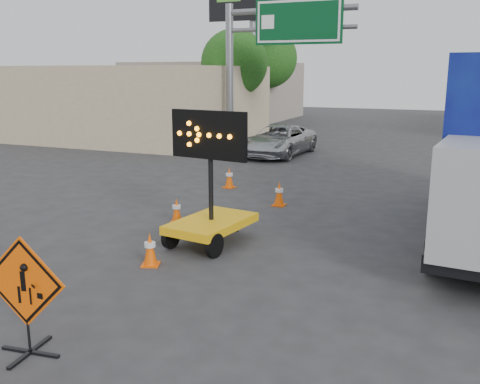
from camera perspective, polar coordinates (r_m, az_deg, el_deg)
The scene contains 14 objects.
ground at distance 8.13m, azimuth -11.63°, elevation -14.94°, with size 100.00×100.00×0.00m, color #2D2D30.
storefront_left_near at distance 31.68m, azimuth -12.21°, elevation 9.34°, with size 14.00×10.00×4.00m, color #C7B38F.
storefront_left_far at distance 44.27m, azimuth -2.68°, elevation 10.77°, with size 12.00×10.00×4.40m, color gray.
highway_gantry at distance 25.37m, azimuth 3.25°, elevation 15.76°, with size 6.18×0.38×6.90m.
billboard at distance 34.31m, azimuth 1.57°, elevation 18.82°, with size 6.10×0.54×9.85m.
tree_left_near at distance 30.42m, azimuth -0.60°, elevation 13.57°, with size 3.71×3.71×6.03m.
tree_left_far at distance 38.22m, azimuth 2.96°, elevation 14.04°, with size 4.10×4.10×6.66m.
construction_sign at distance 7.74m, azimuth -21.98°, elevation -9.96°, with size 1.25×0.89×1.66m.
arrow_board at distance 11.77m, azimuth -3.09°, elevation -2.45°, with size 1.85×2.22×2.94m.
pickup_truck at distance 24.35m, azimuth 4.14°, elevation 5.51°, with size 2.25×4.88×1.36m, color #B2B5B9.
cone_a at distance 10.69m, azimuth -9.57°, elevation -6.01°, with size 0.44×0.44×0.67m.
cone_b at distance 13.56m, azimuth -6.78°, elevation -1.94°, with size 0.40×0.40×0.65m.
cone_c at distance 15.20m, azimuth 4.20°, elevation -0.16°, with size 0.36×0.36×0.70m.
cone_d at distance 17.50m, azimuth -1.15°, elevation 1.58°, with size 0.42×0.42×0.69m.
Camera 1 is at (4.22, -5.85, 3.75)m, focal length 40.00 mm.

